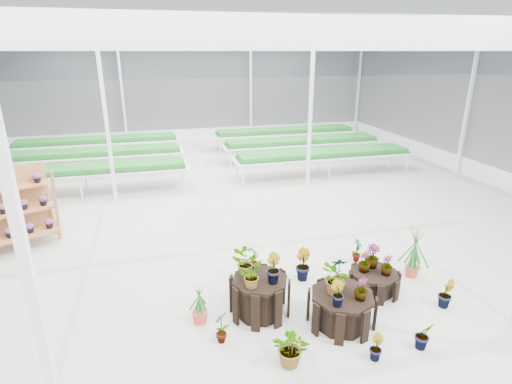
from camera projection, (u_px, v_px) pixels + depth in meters
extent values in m
plane|color=gray|center=(246.00, 252.00, 8.81)|extent=(24.00, 24.00, 0.00)
cylinder|color=black|center=(260.00, 296.00, 6.67)|extent=(1.27, 1.27, 0.66)
cylinder|color=black|center=(341.00, 309.00, 6.42)|extent=(1.32, 1.32, 0.56)
cylinder|color=black|center=(374.00, 282.00, 7.32)|extent=(1.09, 1.09, 0.40)
imported|color=#1C6722|center=(244.00, 263.00, 6.62)|extent=(0.48, 0.50, 0.43)
imported|color=#1C6722|center=(273.00, 268.00, 6.38)|extent=(0.24, 0.29, 0.50)
imported|color=#1C6722|center=(254.00, 258.00, 6.83)|extent=(0.18, 0.23, 0.38)
imported|color=#1C6722|center=(251.00, 275.00, 6.28)|extent=(0.44, 0.47, 0.41)
imported|color=#1C6722|center=(336.00, 280.00, 6.23)|extent=(0.61, 0.62, 0.52)
imported|color=#1C6722|center=(361.00, 289.00, 6.13)|extent=(0.26, 0.26, 0.38)
imported|color=#1C6722|center=(338.00, 271.00, 6.45)|extent=(0.34, 0.28, 0.55)
imported|color=#1C6722|center=(337.00, 293.00, 5.99)|extent=(0.24, 0.27, 0.41)
imported|color=#1C6722|center=(365.00, 261.00, 7.21)|extent=(0.25, 0.25, 0.41)
imported|color=#1C6722|center=(387.00, 265.00, 7.12)|extent=(0.26, 0.26, 0.39)
imported|color=#1C6722|center=(372.00, 256.00, 7.35)|extent=(0.31, 0.31, 0.46)
imported|color=#1C6722|center=(221.00, 327.00, 6.02)|extent=(0.32, 0.34, 0.54)
imported|color=#1C6722|center=(292.00, 348.00, 5.57)|extent=(0.68, 0.65, 0.58)
imported|color=#1C6722|center=(376.00, 347.00, 5.70)|extent=(0.25, 0.27, 0.40)
imported|color=#1C6722|center=(424.00, 335.00, 5.89)|extent=(0.30, 0.26, 0.48)
imported|color=#1C6722|center=(446.00, 293.00, 6.87)|extent=(0.36, 0.35, 0.52)
imported|color=#1C6722|center=(415.00, 262.00, 7.90)|extent=(0.29, 0.32, 0.51)
imported|color=#1C6722|center=(357.00, 249.00, 8.34)|extent=(0.34, 0.36, 0.57)
imported|color=#1C6722|center=(302.00, 264.00, 7.69)|extent=(0.29, 0.35, 0.63)
imported|color=#1C6722|center=(245.00, 266.00, 7.67)|extent=(0.59, 0.53, 0.58)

